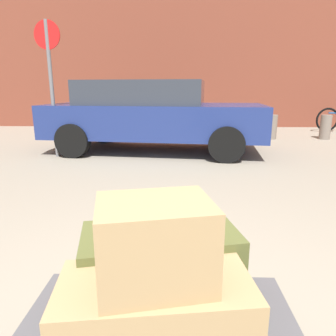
% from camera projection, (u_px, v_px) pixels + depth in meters
% --- Properties ---
extents(duffel_bag_tan_stacked_top, '(0.67, 0.40, 0.31)m').
position_uv_depth(duffel_bag_tan_stacked_top, '(157.00, 321.00, 1.03)').
color(duffel_bag_tan_stacked_top, '#9E7F56').
rests_on(duffel_bag_tan_stacked_top, luggage_cart).
extents(duffel_bag_olive_rear_left, '(0.69, 0.45, 0.34)m').
position_uv_depth(duffel_bag_olive_rear_left, '(160.00, 268.00, 1.31)').
color(duffel_bag_olive_rear_left, '#4C5128').
rests_on(duffel_bag_olive_rear_left, luggage_cart).
extents(duffel_bag_tan_topmost_pile, '(0.40, 0.34, 0.27)m').
position_uv_depth(duffel_bag_tan_topmost_pile, '(156.00, 243.00, 0.96)').
color(duffel_bag_tan_topmost_pile, '#9E7F56').
rests_on(duffel_bag_tan_topmost_pile, duffel_bag_tan_stacked_top).
extents(parked_car, '(4.48, 2.31, 1.42)m').
position_uv_depth(parked_car, '(152.00, 114.00, 6.29)').
color(parked_car, navy).
rests_on(parked_car, ground_plane).
extents(bollard_kerb_near, '(0.27, 0.27, 0.62)m').
position_uv_depth(bollard_kerb_near, '(272.00, 127.00, 7.95)').
color(bollard_kerb_near, '#72665B').
rests_on(bollard_kerb_near, ground_plane).
extents(bollard_kerb_mid, '(0.27, 0.27, 0.62)m').
position_uv_depth(bollard_kerb_mid, '(325.00, 127.00, 7.90)').
color(bollard_kerb_mid, '#72665B').
rests_on(bollard_kerb_mid, ground_plane).
extents(no_parking_sign, '(0.50, 0.10, 2.43)m').
position_uv_depth(no_parking_sign, '(51.00, 75.00, 5.57)').
color(no_parking_sign, slate).
rests_on(no_parking_sign, ground_plane).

